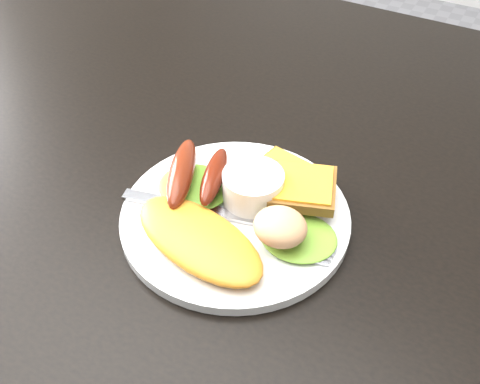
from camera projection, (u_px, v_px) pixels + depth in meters
The scene contains 13 objects.
dining_table at pixel (283, 157), 0.68m from camera, with size 1.20×0.80×0.04m, color black.
person at pixel (325, 20), 1.04m from camera, with size 0.49×0.33×1.37m, color navy.
plate at pixel (235, 217), 0.57m from camera, with size 0.23×0.23×0.01m, color white.
lettuce_left at pixel (195, 186), 0.58m from camera, with size 0.08×0.07×0.01m, color #5E9F25.
lettuce_right at pixel (299, 237), 0.53m from camera, with size 0.07×0.07×0.01m, color olive.
omelette at pixel (199, 239), 0.52m from camera, with size 0.15×0.07×0.02m, color #F6AB35.
sausage_a at pixel (182, 172), 0.58m from camera, with size 0.03×0.11×0.03m, color #66240A.
sausage_b at pixel (214, 176), 0.57m from camera, with size 0.02×0.09×0.02m, color #5A0B02.
ramekin at pixel (253, 188), 0.56m from camera, with size 0.06×0.06×0.04m, color white.
toast_a at pixel (281, 178), 0.59m from camera, with size 0.07×0.07×0.01m, color olive.
toast_b at pixel (303, 188), 0.56m from camera, with size 0.06×0.06×0.01m, color brown.
potato_salad at pixel (280, 227), 0.52m from camera, with size 0.05×0.05×0.03m, color beige.
fork at pixel (201, 209), 0.56m from camera, with size 0.17×0.01×0.00m, color #ADAFB7.
Camera 1 is at (0.20, -0.48, 1.16)m, focal length 42.00 mm.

